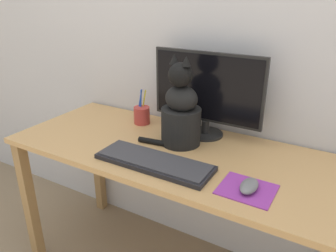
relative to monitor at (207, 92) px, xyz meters
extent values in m
cube|color=silver|center=(-0.06, 0.13, 0.31)|extent=(7.00, 0.04, 2.50)
cube|color=tan|center=(-0.06, -0.20, -0.22)|extent=(1.47, 0.60, 0.02)
cube|color=olive|center=(-0.75, -0.46, -0.59)|extent=(0.05, 0.05, 0.70)
cube|color=olive|center=(-0.75, 0.06, -0.59)|extent=(0.05, 0.05, 0.70)
cylinder|color=black|center=(0.00, 0.00, -0.21)|extent=(0.17, 0.17, 0.01)
cylinder|color=black|center=(0.00, 0.00, -0.17)|extent=(0.04, 0.04, 0.06)
cube|color=black|center=(0.00, 0.00, 0.02)|extent=(0.52, 0.02, 0.32)
cube|color=black|center=(0.00, -0.01, 0.02)|extent=(0.50, 0.00, 0.29)
cube|color=black|center=(-0.06, -0.36, -0.20)|extent=(0.47, 0.16, 0.02)
cube|color=#333338|center=(-0.06, -0.36, -0.19)|extent=(0.46, 0.14, 0.01)
cube|color=purple|center=(0.32, -0.35, -0.21)|extent=(0.19, 0.17, 0.00)
ellipsoid|color=slate|center=(0.32, -0.35, -0.19)|extent=(0.06, 0.11, 0.03)
cylinder|color=black|center=(-0.06, -0.14, -0.13)|extent=(0.21, 0.21, 0.16)
ellipsoid|color=black|center=(-0.06, -0.14, 0.00)|extent=(0.17, 0.15, 0.11)
sphere|color=black|center=(-0.06, -0.15, 0.10)|extent=(0.12, 0.12, 0.10)
cone|color=black|center=(-0.09, -0.14, 0.16)|extent=(0.05, 0.05, 0.04)
cone|color=black|center=(-0.03, -0.16, 0.16)|extent=(0.05, 0.05, 0.04)
cylinder|color=black|center=(-0.11, -0.20, -0.20)|extent=(0.23, 0.05, 0.02)
cylinder|color=#B23833|center=(-0.34, -0.03, -0.17)|extent=(0.08, 0.08, 0.09)
cylinder|color=#1E47B2|center=(-0.36, -0.02, -0.11)|extent=(0.02, 0.03, 0.14)
cylinder|color=#1E47B2|center=(-0.35, -0.03, -0.11)|extent=(0.01, 0.01, 0.14)
cylinder|color=yellow|center=(-0.34, -0.01, -0.11)|extent=(0.04, 0.01, 0.14)
camera|label=1|loc=(0.56, -1.31, 0.43)|focal=35.00mm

